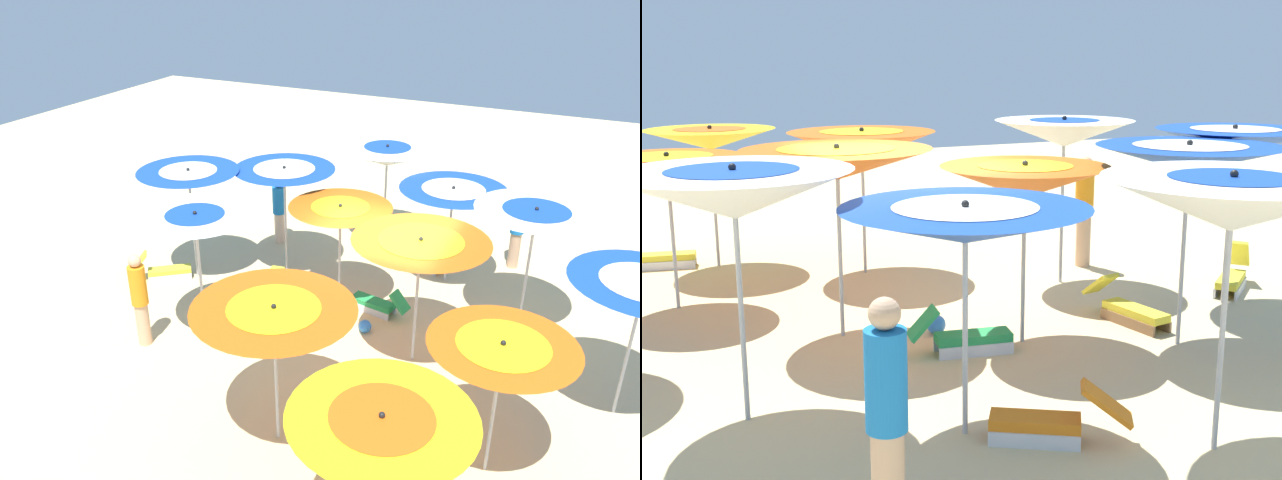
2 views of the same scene
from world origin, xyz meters
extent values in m
cube|color=beige|center=(0.00, 0.00, -0.02)|extent=(37.43, 37.43, 0.04)
cylinder|color=#B2B2B7|center=(4.15, -0.27, 1.06)|extent=(0.05, 0.05, 2.12)
cylinder|color=#B2B2B7|center=(2.38, 1.63, 1.09)|extent=(0.05, 0.05, 2.17)
cone|color=white|center=(2.38, 1.63, 2.17)|extent=(2.18, 2.18, 0.44)
cone|color=#1947B2|center=(2.38, 1.63, 2.28)|extent=(1.18, 1.18, 0.24)
sphere|color=black|center=(2.38, 1.63, 2.42)|extent=(0.07, 0.07, 0.07)
cylinder|color=#B2B2B7|center=(0.62, 2.77, 0.98)|extent=(0.05, 0.05, 1.95)
cone|color=#1947B2|center=(0.62, 2.77, 1.95)|extent=(2.22, 2.22, 0.32)
cone|color=white|center=(0.62, 2.77, 2.03)|extent=(1.29, 1.29, 0.19)
sphere|color=black|center=(0.62, 2.77, 2.14)|extent=(0.07, 0.07, 0.07)
cylinder|color=#B2B2B7|center=(-1.24, 3.97, 1.10)|extent=(0.05, 0.05, 2.19)
cone|color=white|center=(-1.24, 3.97, 2.19)|extent=(2.18, 2.18, 0.45)
cone|color=#1947B2|center=(-1.24, 3.97, 2.31)|extent=(1.08, 1.08, 0.22)
sphere|color=black|center=(-1.24, 3.97, 2.45)|extent=(0.07, 0.07, 0.07)
cylinder|color=#B2B2B7|center=(2.59, -2.31, 0.96)|extent=(0.05, 0.05, 1.91)
cone|color=orange|center=(2.59, -2.31, 1.91)|extent=(1.94, 1.94, 0.34)
cone|color=yellow|center=(2.59, -2.31, 1.99)|extent=(1.19, 1.19, 0.21)
sphere|color=black|center=(2.59, -2.31, 2.11)|extent=(0.07, 0.07, 0.07)
cylinder|color=#B2B2B7|center=(0.87, -0.28, 1.06)|extent=(0.05, 0.05, 2.13)
cone|color=orange|center=(0.87, -0.28, 2.13)|extent=(2.28, 2.28, 0.37)
cone|color=yellow|center=(0.87, -0.28, 2.21)|extent=(1.40, 1.40, 0.23)
sphere|color=black|center=(0.87, -0.28, 2.34)|extent=(0.07, 0.07, 0.07)
cylinder|color=#B2B2B7|center=(-1.04, 0.85, 0.98)|extent=(0.05, 0.05, 1.95)
cone|color=orange|center=(-1.04, 0.85, 1.95)|extent=(1.98, 1.98, 0.38)
cone|color=yellow|center=(-1.04, 0.85, 2.04)|extent=(1.11, 1.11, 0.21)
sphere|color=black|center=(-1.04, 0.85, 2.17)|extent=(0.07, 0.07, 0.07)
cylinder|color=#B2B2B7|center=(-2.70, 1.71, 1.12)|extent=(0.05, 0.05, 2.24)
cone|color=#1947B2|center=(-2.70, 1.71, 2.24)|extent=(2.14, 2.14, 0.30)
cone|color=white|center=(-2.70, 1.71, 2.30)|extent=(1.29, 1.29, 0.18)
sphere|color=black|center=(-2.70, 1.71, 2.42)|extent=(0.07, 0.07, 0.07)
cone|color=yellow|center=(1.73, -4.40, 2.08)|extent=(2.05, 2.05, 0.33)
cone|color=orange|center=(1.73, -4.40, 2.16)|extent=(1.13, 1.13, 0.18)
sphere|color=black|center=(1.73, -4.40, 2.27)|extent=(0.07, 0.07, 0.07)
cylinder|color=#B2B2B7|center=(-0.33, -3.00, 1.01)|extent=(0.05, 0.05, 2.02)
cone|color=orange|center=(-0.33, -3.00, 2.02)|extent=(2.28, 2.28, 0.44)
cone|color=yellow|center=(-0.33, -3.00, 2.12)|extent=(1.29, 1.29, 0.25)
sphere|color=black|center=(-0.33, -3.00, 2.27)|extent=(0.07, 0.07, 0.07)
cylinder|color=#B2B2B7|center=(-2.85, -1.22, 1.13)|extent=(0.05, 0.05, 2.26)
cone|color=white|center=(-2.85, -1.22, 2.26)|extent=(2.05, 2.05, 0.39)
cone|color=#1947B2|center=(-2.85, -1.22, 2.37)|extent=(1.03, 1.03, 0.19)
sphere|color=black|center=(-2.85, -1.22, 2.49)|extent=(0.07, 0.07, 0.07)
cylinder|color=#B2B2B7|center=(-4.36, 0.65, 1.13)|extent=(0.05, 0.05, 2.25)
cone|color=#1947B2|center=(-4.36, 0.65, 2.25)|extent=(2.10, 2.10, 0.34)
cone|color=white|center=(-4.36, 0.65, 2.33)|extent=(1.18, 1.18, 0.19)
sphere|color=black|center=(-4.36, 0.65, 2.45)|extent=(0.07, 0.07, 0.07)
cube|color=olive|center=(-2.79, 0.91, 0.07)|extent=(0.18, 0.93, 0.14)
cube|color=olive|center=(-2.51, 0.96, 0.07)|extent=(0.18, 0.93, 0.14)
cube|color=yellow|center=(-2.65, 0.94, 0.19)|extent=(0.43, 0.97, 0.10)
cube|color=yellow|center=(-2.55, 0.28, 0.40)|extent=(0.35, 0.46, 0.35)
cube|color=silver|center=(0.20, 3.30, 0.07)|extent=(0.71, 0.46, 0.14)
cube|color=silver|center=(0.04, 3.05, 0.07)|extent=(0.71, 0.46, 0.14)
cube|color=orange|center=(0.12, 3.18, 0.19)|extent=(0.85, 0.69, 0.10)
cube|color=orange|center=(-0.41, 3.51, 0.40)|extent=(0.55, 0.50, 0.36)
cube|color=silver|center=(-4.91, 0.41, 0.07)|extent=(0.74, 0.59, 0.14)
cube|color=silver|center=(-4.73, 0.18, 0.07)|extent=(0.74, 0.59, 0.14)
cube|color=yellow|center=(-4.82, 0.30, 0.19)|extent=(0.90, 0.80, 0.10)
cube|color=yellow|center=(-5.32, -0.09, 0.45)|extent=(0.48, 0.47, 0.44)
cube|color=silver|center=(-0.37, 0.79, 0.07)|extent=(0.88, 0.20, 0.14)
cube|color=silver|center=(-0.32, 1.08, 0.07)|extent=(0.88, 0.20, 0.14)
cube|color=green|center=(-0.34, 0.93, 0.19)|extent=(0.93, 0.46, 0.10)
cube|color=green|center=(0.24, 0.82, 0.41)|extent=(0.39, 0.36, 0.37)
cylinder|color=#D8A87F|center=(1.82, 4.04, 0.42)|extent=(0.24, 0.24, 0.84)
cylinder|color=#1972BF|center=(1.82, 4.04, 1.21)|extent=(0.30, 0.30, 0.74)
sphere|color=#D8A87F|center=(1.82, 4.04, 1.70)|extent=(0.23, 0.23, 0.23)
cylinder|color=beige|center=(-3.54, 2.94, 0.38)|extent=(0.24, 0.24, 0.76)
cylinder|color=#1972BF|center=(-3.54, 2.94, 1.10)|extent=(0.30, 0.30, 0.67)
sphere|color=beige|center=(-3.54, 2.94, 1.53)|extent=(0.21, 0.21, 0.21)
cylinder|color=#D8A87F|center=(-3.70, -1.90, 0.42)|extent=(0.24, 0.24, 0.84)
cylinder|color=orange|center=(-3.70, -1.90, 1.21)|extent=(0.30, 0.30, 0.74)
sphere|color=#D8A87F|center=(-3.70, -1.90, 1.69)|extent=(0.23, 0.23, 0.23)
sphere|color=#337FE5|center=(-0.20, 0.16, 0.12)|extent=(0.24, 0.24, 0.24)
camera|label=1|loc=(3.36, -9.33, 6.72)|focal=35.76mm
camera|label=2|loc=(3.56, 9.01, 3.41)|focal=45.69mm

